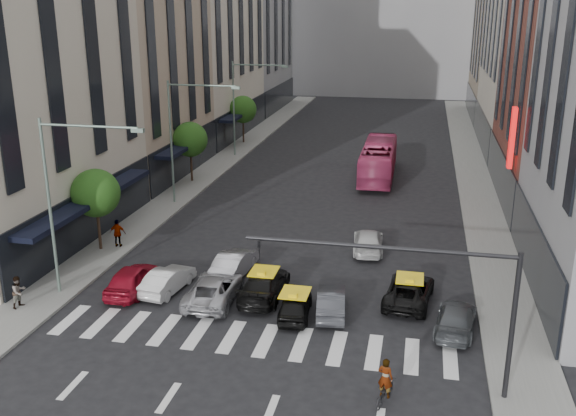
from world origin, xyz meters
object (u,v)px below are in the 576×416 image
Objects in this scene: streetlamp_near at (65,185)px; streetlamp_far at (243,96)px; streetlamp_mid at (183,126)px; car_white_front at (168,280)px; bus at (378,160)px; motorcycle at (385,392)px; pedestrian_near at (19,292)px; taxi_center at (295,305)px; car_red at (132,279)px; taxi_left at (264,284)px; pedestrian_far at (118,233)px.

streetlamp_far is at bearing 90.00° from streetlamp_near.
streetlamp_mid is 16.08m from car_white_front.
bus reaches higher than motorcycle.
taxi_center is at bearing -66.94° from pedestrian_near.
streetlamp_mid is at bearing 8.43° from pedestrian_near.
streetlamp_near is 2.32× the size of car_white_front.
streetlamp_far reaches higher than car_red.
taxi_left is at bearing -175.75° from car_red.
pedestrian_near is 8.64m from pedestrian_far.
streetlamp_mid reaches higher than pedestrian_far.
pedestrian_far reaches higher than car_white_front.
taxi_center is (11.46, -15.98, -5.29)m from streetlamp_mid.
streetlamp_near is at bearing 10.45° from taxi_left.
streetlamp_near is at bearing 92.36° from pedestrian_far.
streetlamp_near reaches higher than car_red.
streetlamp_near is at bearing -28.02° from pedestrian_near.
taxi_left reaches higher than motorcycle.
pedestrian_near is (-1.85, -34.03, -4.95)m from streetlamp_far.
bus is (13.40, 26.66, -4.34)m from streetlamp_near.
taxi_center is (7.04, -1.44, -0.02)m from car_white_front.
pedestrian_near reaches higher than taxi_center.
streetlamp_mid is 16.08m from car_red.
streetlamp_far reaches higher than car_white_front.
taxi_left is 11.98m from pedestrian_near.
car_white_front is at bearing 69.83° from bus.
taxi_center is (11.46, 0.02, -5.29)m from streetlamp_near.
bus is 7.00× the size of pedestrian_near.
pedestrian_far is at bearing 54.13° from bus.
car_red is at bearing 20.94° from streetlamp_near.
streetlamp_mid is (0.00, 16.00, 0.00)m from streetlamp_near.
taxi_center is 13.47m from pedestrian_near.
bus is at bearing 63.31° from streetlamp_near.
motorcycle is (4.65, -6.11, -0.18)m from taxi_center.
streetlamp_near is 32.00m from streetlamp_far.
car_red is 0.88× the size of taxi_left.
streetlamp_far is 5.61× the size of pedestrian_near.
pedestrian_far is (-12.31, 6.52, 0.40)m from taxi_center.
streetlamp_near is at bearing -90.00° from streetlamp_mid.
streetlamp_mid is 17.86m from taxi_left.
pedestrian_far is (-5.27, 5.08, 0.37)m from car_white_front.
streetlamp_near is at bearing 18.68° from car_red.
car_red is at bearing 117.24° from pedestrian_far.
streetlamp_near is 10.98m from taxi_left.
car_white_front is at bearing 131.03° from pedestrian_far.
bus is (3.90, 24.87, 0.86)m from taxi_left.
car_red is 6.90m from taxi_left.
streetlamp_far is 2.12× the size of car_red.
pedestrian_near is at bearing 36.95° from car_white_front.
car_red is at bearing 66.69° from bus.
taxi_center is (8.82, -0.99, -0.11)m from car_red.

